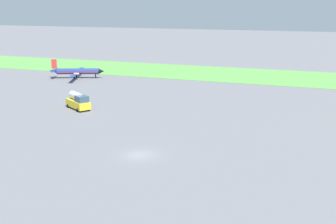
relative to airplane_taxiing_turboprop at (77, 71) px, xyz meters
name	(u,v)px	position (x,y,z in m)	size (l,w,h in m)	color
ground_plane	(140,155)	(42.70, -51.58, -1.96)	(600.00, 600.00, 0.00)	slate
grass_taxiway_strip	(244,75)	(42.70, 21.79, -1.92)	(360.00, 28.00, 0.08)	#549342
airplane_taxiing_turboprop	(77,71)	(0.00, 0.00, 0.00)	(14.70, 16.95, 5.36)	navy
fuel_truck_near_gate	(78,101)	(20.34, -31.50, -0.38)	(6.76, 5.54, 3.29)	yellow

